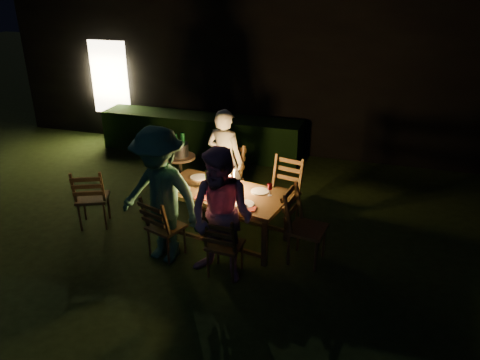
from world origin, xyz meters
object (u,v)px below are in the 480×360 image
(chair_far_right, at_px, (281,204))
(chair_end, at_px, (305,240))
(lantern, at_px, (228,180))
(ice_bucket, at_px, (179,150))
(chair_spare, at_px, (94,208))
(bottle_bucket_a, at_px, (176,147))
(person_opp_left, at_px, (160,196))
(chair_near_left, at_px, (166,237))
(bottle_table, at_px, (208,178))
(side_table, at_px, (180,161))
(bottle_bucket_b, at_px, (183,146))
(dining_table, at_px, (224,196))
(chair_near_right, at_px, (224,255))
(chair_far_left, at_px, (224,190))
(person_house_side, at_px, (225,160))
(person_opp_right, at_px, (221,216))

(chair_far_right, bearing_deg, chair_end, 132.77)
(lantern, xyz_separation_m, ice_bucket, (-1.22, 1.11, -0.09))
(chair_spare, relative_size, bottle_bucket_a, 3.10)
(person_opp_left, bearing_deg, chair_near_left, 92.75)
(chair_end, xyz_separation_m, bottle_bucket_a, (-2.42, 1.35, 0.54))
(chair_end, height_order, ice_bucket, chair_end)
(chair_spare, relative_size, lantern, 2.83)
(lantern, distance_m, bottle_table, 0.30)
(chair_near_left, height_order, ice_bucket, chair_near_left)
(side_table, xyz_separation_m, bottle_bucket_b, (0.05, 0.04, 0.24))
(chair_near_left, distance_m, bottle_bucket_b, 2.01)
(chair_spare, bearing_deg, side_table, 36.64)
(dining_table, xyz_separation_m, chair_near_right, (0.29, -0.84, -0.39))
(chair_far_left, relative_size, chair_end, 1.03)
(chair_end, distance_m, person_house_side, 1.94)
(bottle_bucket_a, bearing_deg, side_table, 38.66)
(chair_near_left, relative_size, chair_spare, 0.95)
(bottle_table, height_order, bottle_bucket_a, bottle_table)
(chair_near_right, distance_m, bottle_bucket_b, 2.54)
(chair_far_left, xyz_separation_m, side_table, (-0.88, 0.31, 0.29))
(person_house_side, height_order, bottle_table, person_house_side)
(person_opp_left, xyz_separation_m, bottle_bucket_b, (-0.51, 1.91, -0.06))
(chair_end, xyz_separation_m, side_table, (-2.37, 1.39, 0.30))
(dining_table, relative_size, chair_near_right, 2.09)
(lantern, bearing_deg, person_opp_left, -131.20)
(bottle_bucket_b, bearing_deg, chair_far_right, -16.75)
(ice_bucket, distance_m, bottle_bucket_b, 0.08)
(chair_spare, bearing_deg, ice_bucket, 36.64)
(bottle_bucket_a, bearing_deg, bottle_table, -47.65)
(chair_spare, xyz_separation_m, bottle_bucket_a, (0.76, 1.35, 0.56))
(lantern, height_order, side_table, lantern)
(chair_far_right, relative_size, bottle_table, 3.74)
(dining_table, distance_m, person_opp_left, 0.97)
(chair_near_left, distance_m, bottle_bucket_a, 1.97)
(chair_spare, height_order, person_opp_right, person_opp_right)
(dining_table, bearing_deg, chair_end, -0.06)
(chair_near_left, bearing_deg, ice_bucket, 125.87)
(person_opp_left, bearing_deg, side_table, 118.06)
(chair_far_left, height_order, bottle_bucket_b, chair_far_left)
(person_opp_left, bearing_deg, chair_spare, 171.96)
(chair_near_right, distance_m, lantern, 1.10)
(ice_bucket, bearing_deg, person_opp_left, -73.25)
(chair_end, xyz_separation_m, person_opp_right, (-0.92, -0.65, 0.54))
(person_opp_right, height_order, person_opp_left, person_opp_left)
(person_house_side, distance_m, ice_bucket, 0.92)
(side_table, bearing_deg, chair_spare, -120.23)
(chair_end, xyz_separation_m, person_opp_left, (-1.81, -0.47, 0.60))
(chair_far_left, xyz_separation_m, chair_far_right, (0.98, -0.20, -0.01))
(chair_near_right, xyz_separation_m, chair_far_left, (-0.58, 1.69, 0.05))
(chair_end, xyz_separation_m, ice_bucket, (-2.37, 1.39, 0.49))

